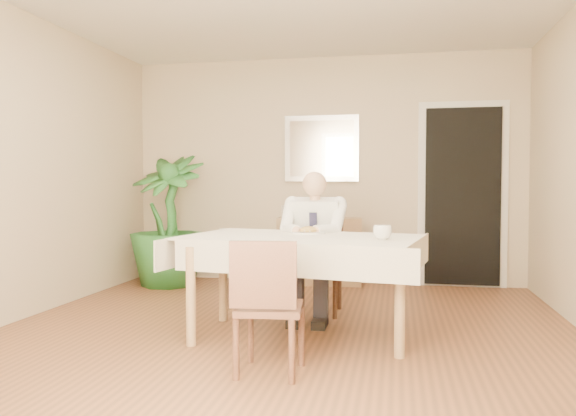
% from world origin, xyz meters
% --- Properties ---
extents(room, '(5.00, 5.02, 2.60)m').
position_xyz_m(room, '(0.00, 0.00, 1.30)').
color(room, brown).
rests_on(room, ground).
extents(window, '(1.34, 0.04, 1.44)m').
position_xyz_m(window, '(0.00, -2.47, 1.45)').
color(window, silver).
rests_on(window, room).
extents(doorway, '(0.96, 0.07, 2.10)m').
position_xyz_m(doorway, '(1.55, 2.46, 1.00)').
color(doorway, silver).
rests_on(doorway, ground).
extents(mirror, '(0.86, 0.04, 0.76)m').
position_xyz_m(mirror, '(-0.02, 2.47, 1.55)').
color(mirror, silver).
rests_on(mirror, room).
extents(dining_table, '(1.88, 1.30, 0.75)m').
position_xyz_m(dining_table, '(0.15, 0.10, 0.67)').
color(dining_table, '#9A7454').
rests_on(dining_table, ground).
extents(chair_far, '(0.47, 0.47, 0.93)m').
position_xyz_m(chair_far, '(0.15, 0.98, 0.52)').
color(chair_far, '#47271A').
rests_on(chair_far, ground).
extents(chair_near, '(0.42, 0.43, 0.81)m').
position_xyz_m(chair_near, '(0.10, -0.79, 0.45)').
color(chair_near, '#47271A').
rests_on(chair_near, ground).
extents(seated_man, '(0.48, 0.72, 1.24)m').
position_xyz_m(seated_man, '(0.15, 0.69, 0.69)').
color(seated_man, white).
rests_on(seated_man, ground).
extents(plate, '(0.26, 0.26, 0.02)m').
position_xyz_m(plate, '(0.17, 0.31, 0.76)').
color(plate, white).
rests_on(plate, dining_table).
extents(food, '(0.14, 0.14, 0.06)m').
position_xyz_m(food, '(0.17, 0.31, 0.78)').
color(food, olive).
rests_on(food, dining_table).
extents(knife, '(0.01, 0.13, 0.01)m').
position_xyz_m(knife, '(0.21, 0.25, 0.78)').
color(knife, silver).
rests_on(knife, dining_table).
extents(fork, '(0.01, 0.13, 0.01)m').
position_xyz_m(fork, '(0.13, 0.25, 0.78)').
color(fork, silver).
rests_on(fork, dining_table).
extents(coffee_mug, '(0.15, 0.15, 0.10)m').
position_xyz_m(coffee_mug, '(0.75, -0.05, 0.80)').
color(coffee_mug, white).
rests_on(coffee_mug, dining_table).
extents(sideboard, '(0.97, 0.40, 0.76)m').
position_xyz_m(sideboard, '(-0.02, 2.32, 0.38)').
color(sideboard, '#9A7454').
rests_on(sideboard, ground).
extents(photo_frame_left, '(0.10, 0.02, 0.14)m').
position_xyz_m(photo_frame_left, '(-0.42, 2.36, 0.83)').
color(photo_frame_left, silver).
rests_on(photo_frame_left, sideboard).
extents(photo_frame_center, '(0.10, 0.02, 0.14)m').
position_xyz_m(photo_frame_center, '(-0.22, 2.34, 0.83)').
color(photo_frame_center, silver).
rests_on(photo_frame_center, sideboard).
extents(photo_frame_right, '(0.10, 0.02, 0.14)m').
position_xyz_m(photo_frame_right, '(0.08, 2.39, 0.83)').
color(photo_frame_right, silver).
rests_on(photo_frame_right, sideboard).
extents(potted_palm, '(0.99, 0.99, 1.47)m').
position_xyz_m(potted_palm, '(-1.68, 1.92, 0.73)').
color(potted_palm, '#1F531E').
rests_on(potted_palm, ground).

